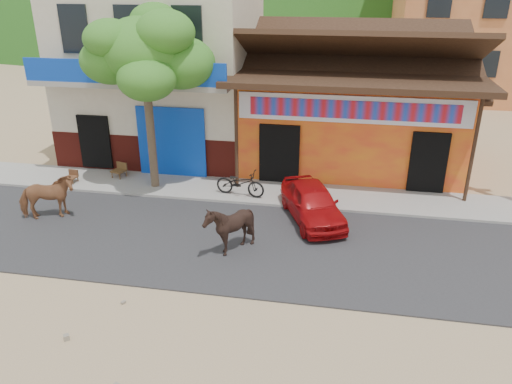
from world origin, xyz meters
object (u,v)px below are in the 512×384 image
at_px(red_car, 312,202).
at_px(cafe_chair_right, 70,172).
at_px(cow_tan, 47,197).
at_px(cow_dark, 230,228).
at_px(tree, 148,101).
at_px(scooter, 240,183).
at_px(cafe_chair_left, 118,165).

distance_m(red_car, cafe_chair_right, 8.69).
relative_size(red_car, cafe_chair_right, 4.12).
xyz_separation_m(cow_tan, cow_dark, (5.89, -0.98, 0.03)).
xyz_separation_m(red_car, cafe_chair_right, (-8.60, 1.23, -0.08)).
height_order(tree, cow_tan, tree).
bearing_deg(scooter, cow_dark, -163.53).
bearing_deg(red_car, cafe_chair_right, 149.51).
bearing_deg(red_car, cafe_chair_left, 141.97).
distance_m(tree, cafe_chair_right, 4.00).
height_order(cow_dark, scooter, cow_dark).
bearing_deg(cafe_chair_right, red_car, -1.96).
height_order(red_car, scooter, red_car).
height_order(cow_dark, cafe_chair_left, cow_dark).
xyz_separation_m(tree, cafe_chair_right, (-3.02, -0.25, -2.60)).
bearing_deg(cow_dark, cafe_chair_right, -127.60).
xyz_separation_m(cow_dark, scooter, (-0.46, 3.54, -0.20)).
xyz_separation_m(cow_tan, red_car, (7.90, 1.35, -0.13)).
bearing_deg(red_car, scooter, 131.76).
xyz_separation_m(tree, red_car, (5.58, -1.49, -2.52)).
xyz_separation_m(cow_dark, red_car, (2.02, 2.33, -0.16)).
bearing_deg(scooter, cafe_chair_right, 98.76).
relative_size(scooter, cafe_chair_right, 2.10).
distance_m(tree, scooter, 4.03).
relative_size(cow_dark, red_car, 0.44).
distance_m(scooter, cafe_chair_right, 6.12).
height_order(cow_tan, cow_dark, cow_dark).
bearing_deg(cafe_chair_right, cafe_chair_left, 34.47).
relative_size(cafe_chair_left, cafe_chair_right, 1.20).
distance_m(cow_tan, cafe_chair_right, 2.68).
bearing_deg(cow_tan, tree, -64.22).
height_order(cow_tan, red_car, cow_tan).
distance_m(cow_tan, cow_dark, 5.97).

